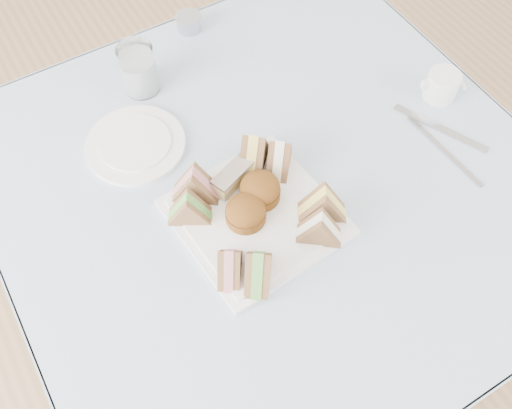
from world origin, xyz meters
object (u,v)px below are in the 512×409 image
serving_plate (256,217)px  creamer_jug (442,86)px  table (269,266)px  water_glass (139,69)px

serving_plate → creamer_jug: bearing=3.2°
serving_plate → creamer_jug: size_ratio=3.97×
creamer_jug → serving_plate: bearing=-154.1°
table → water_glass: bearing=107.8°
table → serving_plate: 0.39m
creamer_jug → table: bearing=-160.5°
serving_plate → creamer_jug: (0.49, 0.06, 0.02)m
serving_plate → table: bearing=34.2°
water_glass → serving_plate: bearing=-84.4°
water_glass → creamer_jug: size_ratio=1.61×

